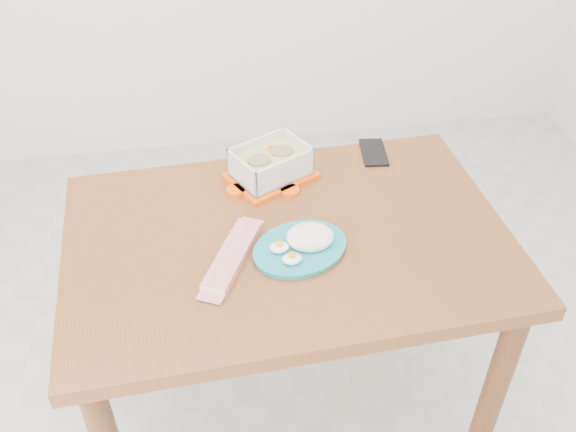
{
  "coord_description": "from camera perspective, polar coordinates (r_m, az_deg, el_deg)",
  "views": [
    {
      "loc": [
        -0.12,
        -1.02,
        1.77
      ],
      "look_at": [
        0.07,
        0.13,
        0.81
      ],
      "focal_mm": 40.0,
      "sensor_mm": 36.0,
      "label": 1
    }
  ],
  "objects": [
    {
      "name": "food_container",
      "position": [
        1.71,
        -1.55,
        4.65
      ],
      "size": [
        0.27,
        0.24,
        0.09
      ],
      "rotation": [
        0.0,
        0.0,
        0.48
      ],
      "color": "#FF5107",
      "rests_on": "dining_table"
    },
    {
      "name": "smartphone",
      "position": [
        1.85,
        7.63,
        5.63
      ],
      "size": [
        0.08,
        0.14,
        0.01
      ],
      "primitive_type": "cube",
      "rotation": [
        0.0,
        0.0,
        -0.11
      ],
      "color": "black",
      "rests_on": "dining_table"
    },
    {
      "name": "orange_fruit",
      "position": [
        1.75,
        -1.44,
        5.11
      ],
      "size": [
        0.07,
        0.07,
        0.07
      ],
      "primitive_type": "sphere",
      "color": "#FF6C05",
      "rests_on": "dining_table"
    },
    {
      "name": "rice_plate",
      "position": [
        1.5,
        1.36,
        -2.43
      ],
      "size": [
        0.3,
        0.3,
        0.06
      ],
      "rotation": [
        0.0,
        0.0,
        0.4
      ],
      "color": "teal",
      "rests_on": "dining_table"
    },
    {
      "name": "candy_bar",
      "position": [
        1.48,
        -4.97,
        -3.53
      ],
      "size": [
        0.16,
        0.24,
        0.02
      ],
      "primitive_type": "cube",
      "rotation": [
        0.0,
        0.0,
        1.11
      ],
      "color": "#B60911",
      "rests_on": "dining_table"
    },
    {
      "name": "dining_table",
      "position": [
        1.63,
        -0.0,
        -4.76
      ],
      "size": [
        1.1,
        0.76,
        0.75
      ],
      "rotation": [
        0.0,
        0.0,
        0.05
      ],
      "color": "brown",
      "rests_on": "ground"
    }
  ]
}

